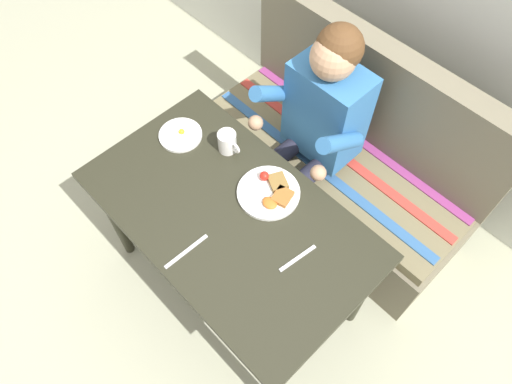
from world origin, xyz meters
TOP-DOWN VIEW (x-y plane):
  - ground_plane at (0.00, 0.00)m, footprint 8.00×8.00m
  - table at (0.00, 0.00)m, footprint 1.20×0.70m
  - couch at (0.00, 0.76)m, footprint 1.44×0.56m
  - person at (-0.07, 0.59)m, footprint 0.45×0.61m
  - plate_breakfast at (0.05, 0.18)m, footprint 0.26×0.26m
  - plate_eggs at (-0.44, 0.11)m, footprint 0.19×0.19m
  - coffee_mug at (-0.24, 0.21)m, footprint 0.12×0.08m
  - fork at (0.33, 0.05)m, footprint 0.04×0.17m
  - knife at (0.01, -0.23)m, footprint 0.02×0.20m

SIDE VIEW (x-z plane):
  - ground_plane at x=0.00m, z-range 0.00..0.00m
  - couch at x=0.00m, z-range -0.17..0.83m
  - table at x=0.00m, z-range 0.28..1.01m
  - fork at x=0.33m, z-range 0.73..0.73m
  - knife at x=0.01m, z-range 0.73..0.73m
  - plate_eggs at x=-0.44m, z-range 0.72..0.76m
  - person at x=-0.07m, z-range 0.13..1.35m
  - plate_breakfast at x=0.05m, z-range 0.72..0.77m
  - coffee_mug at x=-0.24m, z-range 0.73..0.83m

